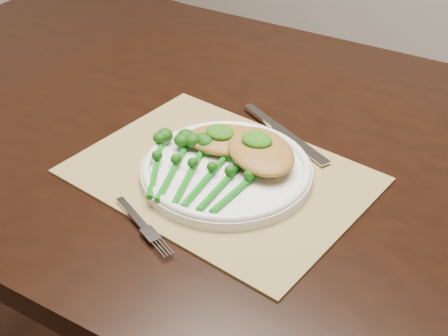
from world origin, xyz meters
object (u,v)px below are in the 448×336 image
Objects in this scene: dinner_plate at (227,170)px; chicken_fillet_left at (227,140)px; broccolini_bundle at (197,178)px; dining_table at (237,289)px; placemat at (220,175)px.

chicken_fillet_left reaches higher than dinner_plate.
broccolini_bundle is (0.02, -0.10, -0.01)m from chicken_fillet_left.
broccolini_bundle is (0.04, -0.16, 0.40)m from dining_table.
chicken_fillet_left reaches higher than dining_table.
dinner_plate is 2.07× the size of chicken_fillet_left.
dinner_plate is (0.06, -0.11, 0.39)m from dining_table.
placemat is 2.01× the size of broccolini_bundle.
broccolini_bundle is at bearing -94.75° from placemat.
broccolini_bundle is at bearing -105.12° from chicken_fillet_left.
broccolini_bundle is at bearing -106.63° from dinner_plate.
dining_table is at bearing 81.98° from chicken_fillet_left.
placemat is at bearing 66.65° from broccolini_bundle.
broccolini_bundle reaches higher than dinner_plate.
dining_table is at bearing 113.38° from placemat.
broccolini_bundle reaches higher than placemat.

